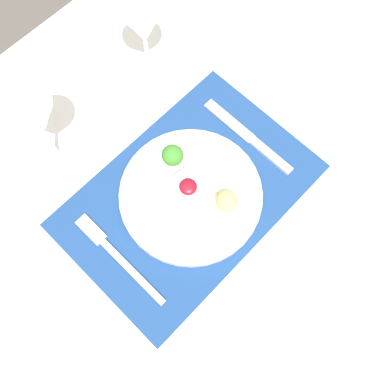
{
  "coord_description": "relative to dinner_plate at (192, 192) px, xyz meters",
  "views": [
    {
      "loc": [
        -0.19,
        -0.19,
        1.56
      ],
      "look_at": [
        0.0,
        -0.01,
        0.8
      ],
      "focal_mm": 42.0,
      "sensor_mm": 36.0,
      "label": 1
    }
  ],
  "objects": [
    {
      "name": "wine_glass_near",
      "position": [
        0.13,
        0.25,
        0.12
      ],
      "size": [
        0.09,
        0.09,
        0.19
      ],
      "color": "white",
      "rests_on": "dining_table"
    },
    {
      "name": "fork",
      "position": [
        -0.17,
        0.02,
        -0.01
      ],
      "size": [
        0.02,
        0.21,
        0.01
      ],
      "rotation": [
        0.0,
        0.0,
        -0.03
      ],
      "color": "#B2B2B7",
      "rests_on": "placemat"
    },
    {
      "name": "ground_plane",
      "position": [
        -0.0,
        0.01,
        -0.8
      ],
      "size": [
        8.0,
        8.0,
        0.0
      ],
      "primitive_type": "plane",
      "color": "#4C4742"
    },
    {
      "name": "placemat",
      "position": [
        -0.0,
        0.01,
        -0.02
      ],
      "size": [
        0.45,
        0.3,
        0.0
      ],
      "primitive_type": "cube",
      "color": "navy",
      "rests_on": "dining_table"
    },
    {
      "name": "knife",
      "position": [
        0.16,
        -0.01,
        -0.01
      ],
      "size": [
        0.02,
        0.21,
        0.01
      ],
      "rotation": [
        0.0,
        0.0,
        0.03
      ],
      "color": "#B2B2B7",
      "rests_on": "placemat"
    },
    {
      "name": "wine_glass_far",
      "position": [
        -0.12,
        0.24,
        0.12
      ],
      "size": [
        0.09,
        0.09,
        0.19
      ],
      "color": "white",
      "rests_on": "dining_table"
    },
    {
      "name": "dining_table",
      "position": [
        -0.0,
        0.01,
        -0.11
      ],
      "size": [
        1.35,
        0.99,
        0.78
      ],
      "color": "white",
      "rests_on": "ground_plane"
    },
    {
      "name": "dinner_plate",
      "position": [
        0.0,
        0.0,
        0.0
      ],
      "size": [
        0.26,
        0.26,
        0.07
      ],
      "color": "white",
      "rests_on": "placemat"
    },
    {
      "name": "spoon",
      "position": [
        -0.01,
        0.21,
        -0.01
      ],
      "size": [
        0.2,
        0.04,
        0.01
      ],
      "rotation": [
        0.0,
        0.0,
        -0.02
      ],
      "color": "#B2B2B7",
      "rests_on": "dining_table"
    }
  ]
}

